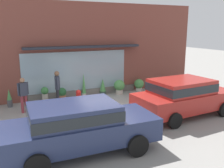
{
  "coord_description": "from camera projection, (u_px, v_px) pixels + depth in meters",
  "views": [
    {
      "loc": [
        -4.17,
        -9.84,
        3.69
      ],
      "look_at": [
        0.85,
        1.2,
        0.95
      ],
      "focal_mm": 39.77,
      "sensor_mm": 36.0,
      "label": 1
    }
  ],
  "objects": [
    {
      "name": "storefront",
      "position": [
        83.0,
        51.0,
        13.52
      ],
      "size": [
        14.0,
        0.81,
        5.05
      ],
      "color": "brown",
      "rests_on": "ground_plane"
    },
    {
      "name": "fire_hydrant",
      "position": [
        79.0,
        99.0,
        11.65
      ],
      "size": [
        0.4,
        0.37,
        0.87
      ],
      "color": "red",
      "rests_on": "ground_plane"
    },
    {
      "name": "pedestrian_with_handbag",
      "position": [
        57.0,
        86.0,
        11.71
      ],
      "size": [
        0.23,
        0.66,
        1.73
      ],
      "rotation": [
        0.0,
        0.0,
        1.5
      ],
      "color": "#232328",
      "rests_on": "ground_plane"
    },
    {
      "name": "ground_plane",
      "position": [
        106.0,
        111.0,
        11.23
      ],
      "size": [
        60.0,
        60.0,
        0.0
      ],
      "primitive_type": "plane",
      "color": "gray"
    },
    {
      "name": "potted_plant_by_entrance",
      "position": [
        45.0,
        94.0,
        12.7
      ],
      "size": [
        0.38,
        0.38,
        0.75
      ],
      "color": "#B7B2A3",
      "rests_on": "ground_plane"
    },
    {
      "name": "potted_plant_low_front",
      "position": [
        62.0,
        94.0,
        12.88
      ],
      "size": [
        0.45,
        0.45,
        0.67
      ],
      "color": "#9E6042",
      "rests_on": "ground_plane"
    },
    {
      "name": "parked_car_navy",
      "position": [
        79.0,
        125.0,
        7.36
      ],
      "size": [
        4.62,
        2.08,
        1.54
      ],
      "rotation": [
        0.0,
        0.0,
        -0.03
      ],
      "color": "navy",
      "rests_on": "ground_plane"
    },
    {
      "name": "potted_plant_corner_tall",
      "position": [
        103.0,
        87.0,
        14.07
      ],
      "size": [
        0.37,
        0.37,
        0.9
      ],
      "color": "#33473D",
      "rests_on": "ground_plane"
    },
    {
      "name": "potted_plant_near_hydrant",
      "position": [
        139.0,
        84.0,
        14.82
      ],
      "size": [
        0.57,
        0.57,
        0.72
      ],
      "color": "#B7B2A3",
      "rests_on": "ground_plane"
    },
    {
      "name": "curb_strip",
      "position": [
        108.0,
        111.0,
        11.04
      ],
      "size": [
        14.0,
        0.24,
        0.12
      ],
      "primitive_type": "cube",
      "color": "#B2B2AD",
      "rests_on": "ground_plane"
    },
    {
      "name": "parked_car_red",
      "position": [
        183.0,
        95.0,
        10.56
      ],
      "size": [
        4.54,
        2.32,
        1.59
      ],
      "rotation": [
        0.0,
        0.0,
        0.06
      ],
      "color": "maroon",
      "rests_on": "ground_plane"
    },
    {
      "name": "potted_plant_window_right",
      "position": [
        9.0,
        99.0,
        11.77
      ],
      "size": [
        0.24,
        0.24,
        0.87
      ],
      "color": "#4C4C51",
      "rests_on": "ground_plane"
    },
    {
      "name": "potted_plant_doorstep",
      "position": [
        119.0,
        86.0,
        14.08
      ],
      "size": [
        0.61,
        0.61,
        0.82
      ],
      "color": "#B7B2A3",
      "rests_on": "ground_plane"
    },
    {
      "name": "pedestrian_passerby",
      "position": [
        23.0,
        93.0,
        10.89
      ],
      "size": [
        0.48,
        0.29,
        1.58
      ],
      "rotation": [
        0.0,
        0.0,
        0.3
      ],
      "color": "#8E333D",
      "rests_on": "ground_plane"
    },
    {
      "name": "potted_plant_trailing_edge",
      "position": [
        84.0,
        86.0,
        13.49
      ],
      "size": [
        0.24,
        0.24,
        1.3
      ],
      "color": "#B7B2A3",
      "rests_on": "ground_plane"
    }
  ]
}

